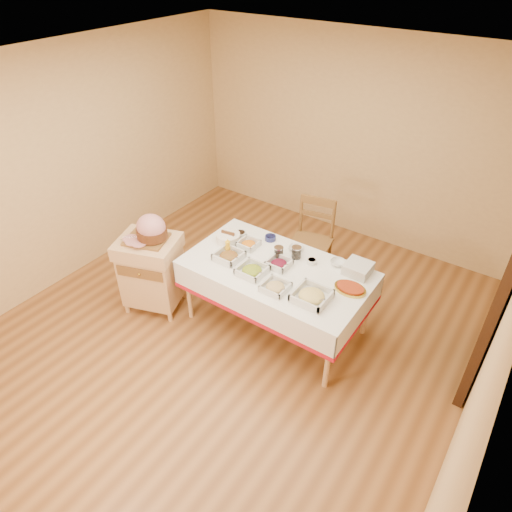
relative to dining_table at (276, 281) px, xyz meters
The scene contains 23 objects.
room_shell 0.82m from the dining_table, 135.00° to the right, with size 5.00×5.00×5.00m.
doorway 2.06m from the dining_table, 17.49° to the left, with size 0.09×1.10×2.20m.
dining_table is the anchor object (origin of this frame).
butcher_cart 1.37m from the dining_table, 158.95° to the right, with size 0.75×0.68×0.87m.
dining_chair 0.96m from the dining_table, 97.44° to the left, with size 0.52×0.51×1.01m.
ham_on_board 1.37m from the dining_table, 159.67° to the right, with size 0.44×0.42×0.29m.
serving_dish_a 0.54m from the dining_table, 162.31° to the right, with size 0.26×0.25×0.11m.
serving_dish_b 0.32m from the dining_table, 125.07° to the right, with size 0.26×0.26×0.10m.
serving_dish_c 0.39m from the dining_table, 59.83° to the right, with size 0.23×0.23×0.09m.
serving_dish_d 0.59m from the dining_table, 23.24° to the right, with size 0.31×0.31×0.12m.
serving_dish_e 0.50m from the dining_table, 162.02° to the left, with size 0.21×0.20×0.09m.
serving_dish_f 0.20m from the dining_table, 86.81° to the left, with size 0.22×0.21×0.10m.
small_bowl_left 0.70m from the dining_table, 158.68° to the left, with size 0.13×0.13×0.06m.
small_bowl_mid 0.53m from the dining_table, 130.74° to the left, with size 0.12×0.12×0.05m.
small_bowl_right 0.40m from the dining_table, 46.21° to the left, with size 0.10×0.10×0.05m.
bowl_white_imported 0.41m from the dining_table, 91.11° to the left, with size 0.15×0.15×0.04m, color silver.
bowl_small_imported 0.63m from the dining_table, 39.71° to the left, with size 0.15×0.15×0.05m, color silver.
preserve_jar_left 0.28m from the dining_table, 117.44° to the left, with size 0.10×0.10×0.12m.
preserve_jar_right 0.34m from the dining_table, 75.04° to the left, with size 0.10×0.10×0.13m.
mustard_bottle 0.61m from the dining_table, behind, with size 0.05×0.05×0.16m.
bread_basket 0.71m from the dining_table, behind, with size 0.25×0.25×0.11m.
plate_stack 0.81m from the dining_table, 29.04° to the left, with size 0.24×0.24×0.10m.
brass_platter 0.76m from the dining_table, ahead, with size 0.30×0.22×0.04m.
Camera 1 is at (2.17, -2.74, 3.44)m, focal length 32.00 mm.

